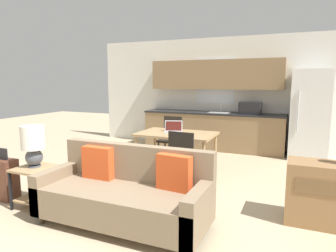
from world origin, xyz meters
TOP-DOWN VIEW (x-y plane):
  - ground_plane at (0.00, 0.00)m, footprint 20.00×20.00m
  - wall_back at (-0.00, 4.63)m, footprint 6.40×0.07m
  - kitchen_counter at (0.02, 4.33)m, footprint 3.39×0.65m
  - refrigerator at (2.12, 4.21)m, footprint 0.76×0.78m
  - dining_table at (-0.07, 2.12)m, footprint 1.35×0.88m
  - couch at (0.10, 0.10)m, footprint 1.98×0.80m
  - side_table at (-1.22, 0.03)m, footprint 0.47×0.47m
  - table_lamp at (-1.25, 0.05)m, footprint 0.30×0.30m
  - credenza at (2.26, 0.97)m, footprint 0.92×0.45m
  - dining_chair_near_right at (0.35, 1.36)m, footprint 0.45×0.45m
  - dining_chair_far_left at (-0.50, 2.88)m, footprint 0.43×0.43m
  - laptop at (-0.16, 2.19)m, footprint 0.38×0.34m
  - suitcase at (-1.88, 0.04)m, footprint 0.44×0.22m

SIDE VIEW (x-z plane):
  - ground_plane at x=0.00m, z-range 0.00..0.00m
  - suitcase at x=-1.88m, z-range -0.07..0.66m
  - couch at x=0.10m, z-range -0.09..0.79m
  - side_table at x=-1.22m, z-range 0.09..0.63m
  - credenza at x=2.26m, z-range 0.00..0.73m
  - dining_chair_near_right at x=0.35m, z-range 0.05..0.96m
  - dining_chair_far_left at x=-0.50m, z-range 0.05..0.96m
  - dining_table at x=-0.07m, z-range 0.30..1.04m
  - laptop at x=-0.16m, z-range 0.68..0.88m
  - kitchen_counter at x=0.02m, z-range -0.23..1.92m
  - table_lamp at x=-1.25m, z-range 0.58..1.12m
  - refrigerator at x=2.12m, z-range 0.00..1.89m
  - wall_back at x=0.00m, z-range 0.00..2.70m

